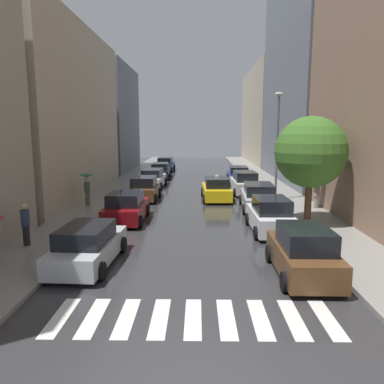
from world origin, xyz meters
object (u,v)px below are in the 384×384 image
Objects in this scene: parked_car_right_second at (270,216)px; parked_car_right_fourth at (245,183)px; parked_car_right_fifth at (238,175)px; parked_car_left_fifth at (160,171)px; parked_car_left_fourth at (153,179)px; street_tree_right at (311,152)px; parked_car_left_sixth at (166,165)px; lamp_post_right at (277,139)px; parked_car_left_nearest at (88,246)px; parked_car_right_third at (258,197)px; parked_car_left_third at (144,189)px; pedestrian_far_side at (317,187)px; taxi_midroad at (216,189)px; pedestrian_by_kerb at (87,183)px; parked_car_right_nearest at (303,253)px; pedestrian_near_tree at (25,223)px; parked_car_left_second at (126,208)px.

parked_car_right_fourth is at bearing -1.61° from parked_car_right_second.
parked_car_left_fifth is at bearing 71.25° from parked_car_right_fifth.
street_tree_right is at bearing -140.50° from parked_car_left_fourth.
lamp_post_right is at bearing -151.57° from parked_car_left_sixth.
parked_car_left_fifth is (0.23, 24.91, 0.02)m from parked_car_left_nearest.
parked_car_left_third is at bearing 70.37° from parked_car_right_third.
pedestrian_far_side reaches higher than parked_car_left_fourth.
parked_car_right_second is at bearing -167.06° from taxi_midroad.
taxi_midroad reaches higher than parked_car_right_third.
taxi_midroad is at bearing 40.27° from parked_car_right_third.
parked_car_right_fourth reaches higher than parked_car_left_sixth.
parked_car_left_third is 0.88× the size of parked_car_right_fifth.
pedestrian_by_kerb is (-10.73, 5.68, 0.79)m from parked_car_right_second.
parked_car_left_nearest is 0.96× the size of parked_car_left_fourth.
parked_car_right_nearest is at bearing 179.64° from parked_car_right_second.
pedestrian_far_side is (3.61, -0.14, 0.70)m from parked_car_right_third.
pedestrian_near_tree is at bearing 152.74° from parked_car_right_fifth.
lamp_post_right is (12.58, 2.10, 2.75)m from pedestrian_by_kerb.
parked_car_left_sixth is at bearing 2.49° from parked_car_left_nearest.
lamp_post_right reaches higher than street_tree_right.
parked_car_left_second is 7.82m from parked_car_right_second.
parked_car_left_sixth is 29.83m from pedestrian_near_tree.
street_tree_right is at bearing -171.24° from parked_car_right_fifth.
parked_car_left_fifth is 0.98× the size of parked_car_right_third.
parked_car_right_fifth is at bearing -0.17° from parked_car_right_nearest.
parked_car_left_sixth is at bearing 22.46° from parked_car_right_third.
parked_car_right_second is 0.74× the size of street_tree_right.
parked_car_left_third is 8.06m from parked_car_right_fourth.
parked_car_left_third is at bearing 178.34° from parked_car_left_fifth.
parked_car_left_second is at bearing 11.98° from pedestrian_near_tree.
parked_car_right_nearest reaches higher than parked_car_left_fourth.
parked_car_left_third is 18.49m from parked_car_left_sixth.
pedestrian_near_tree is 14.03m from street_tree_right.
lamp_post_right is (1.56, -9.60, 3.62)m from parked_car_right_fifth.
parked_car_right_fifth is (7.97, 22.01, -0.00)m from parked_car_left_nearest.
parked_car_right_second is at bearing -105.49° from parked_car_left_second.
parked_car_right_fourth is at bearing -23.33° from parked_car_left_nearest.
parked_car_right_second is at bearing -56.09° from parked_car_left_nearest.
pedestrian_far_side reaches higher than parked_car_left_fifth.
lamp_post_right is at bearing -93.43° from parked_car_left_third.
parked_car_left_second is 0.96× the size of taxi_midroad.
pedestrian_near_tree is (-3.35, -4.80, 0.33)m from parked_car_left_second.
parked_car_left_nearest is at bearing -127.54° from lamp_post_right.
parked_car_right_nearest is at bearing 178.10° from parked_car_right_fourth.
parked_car_right_nearest is at bearing -107.27° from street_tree_right.
pedestrian_by_kerb is (-3.22, -8.62, 0.84)m from parked_car_left_fourth.
pedestrian_far_side is (3.73, -6.14, 0.67)m from parked_car_right_fourth.
street_tree_right reaches higher than pedestrian_far_side.
parked_car_right_nearest is 0.73× the size of street_tree_right.
parked_car_left_nearest reaches higher than parked_car_right_fifth.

